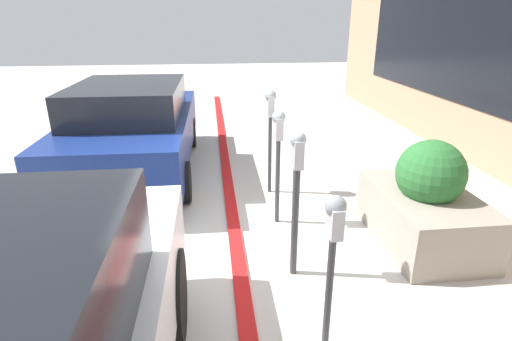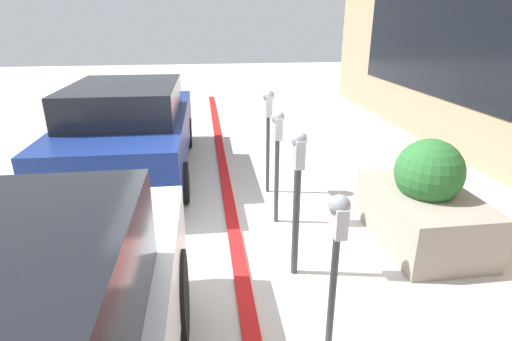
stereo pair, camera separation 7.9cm
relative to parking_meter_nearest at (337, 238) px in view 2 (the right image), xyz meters
name	(u,v)px [view 2 (the right image)]	position (x,y,z in m)	size (l,w,h in m)	color
ground_plane	(243,247)	(1.63, 0.53, -1.03)	(40.00, 40.00, 0.00)	beige
curb_strip	(236,246)	(1.63, 0.61, -1.01)	(19.00, 0.16, 0.04)	red
parking_meter_nearest	(337,238)	(0.00, 0.00, 0.00)	(0.19, 0.16, 1.38)	#38383D
parking_meter_second	(298,180)	(1.05, 0.05, 0.03)	(0.18, 0.16, 1.56)	#38383D
parking_meter_middle	(277,141)	(2.20, 0.03, 0.09)	(0.19, 0.16, 1.50)	#38383D
parking_meter_fourth	(268,116)	(3.18, -0.01, 0.17)	(0.20, 0.17, 1.58)	#38383D
planter_box	(424,203)	(1.51, -1.61, -0.54)	(1.61, 1.03, 1.27)	gray
parked_car_middle	(130,128)	(4.29, 2.16, -0.23)	(4.36, 1.95, 1.56)	navy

